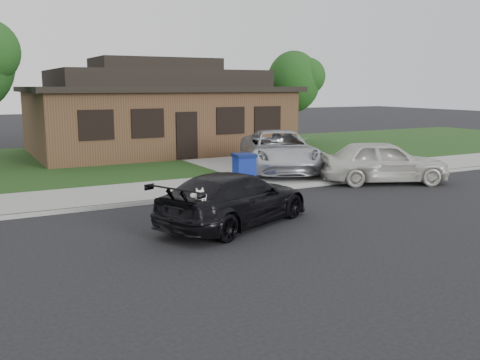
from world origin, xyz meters
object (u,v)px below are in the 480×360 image
white_compact (383,162)px  recycling_bin (244,170)px  minivan (279,151)px  sedan (235,199)px

white_compact → recycling_bin: 5.17m
minivan → white_compact: (2.22, -3.41, -0.15)m
minivan → sedan: bearing=-107.4°
sedan → minivan: (5.13, 6.14, 0.26)m
white_compact → minivan: bearing=57.0°
white_compact → sedan: bearing=134.2°
white_compact → recycling_bin: size_ratio=4.02×
minivan → recycling_bin: size_ratio=5.02×
sedan → white_compact: white_compact is taller
sedan → white_compact: (7.35, 2.73, 0.10)m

